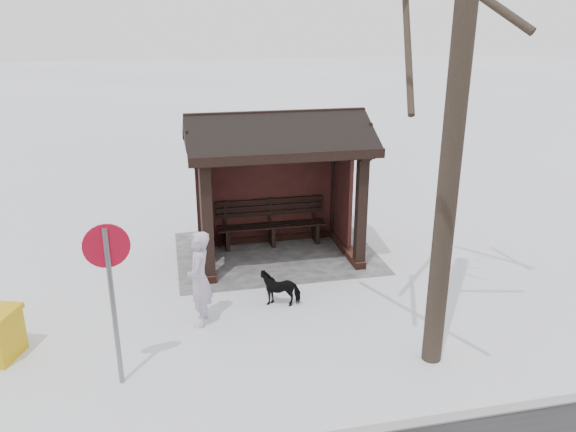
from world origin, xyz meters
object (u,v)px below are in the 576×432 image
object	(u,v)px
bus_shelter	(275,155)
road_sign	(109,271)
dog	(280,287)
pedestrian	(199,279)

from	to	relation	value
bus_shelter	road_sign	distance (m)	4.97
road_sign	bus_shelter	bearing A→B (deg)	-134.04
bus_shelter	dog	bearing A→B (deg)	80.83
dog	pedestrian	bearing A→B (deg)	-58.97
pedestrian	dog	size ratio (longest dim) A/B	2.25
bus_shelter	dog	distance (m)	2.89
pedestrian	road_sign	bearing A→B (deg)	-28.82
pedestrian	road_sign	distance (m)	2.02
bus_shelter	pedestrian	bearing A→B (deg)	55.66
bus_shelter	pedestrian	world-z (taller)	bus_shelter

